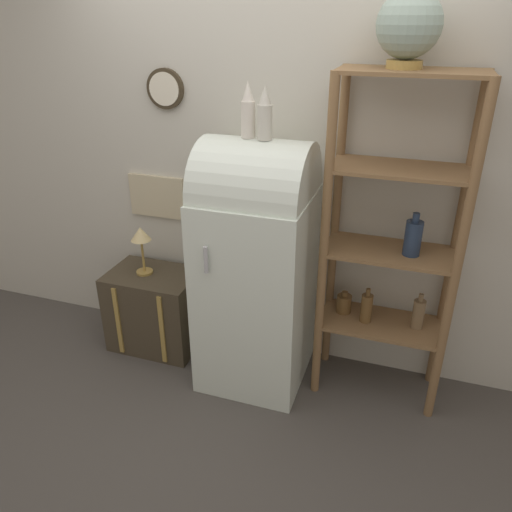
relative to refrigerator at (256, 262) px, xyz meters
name	(u,v)px	position (x,y,z in m)	size (l,w,h in m)	color
ground_plane	(244,393)	(0.00, -0.23, -0.80)	(12.00, 12.00, 0.00)	#4C4742
wall_back	(274,157)	(0.00, 0.34, 0.55)	(7.00, 0.09, 2.70)	beige
refrigerator	(256,262)	(0.00, 0.00, 0.00)	(0.62, 0.67, 1.54)	silver
suitcase_trunk	(155,309)	(-0.76, 0.07, -0.53)	(0.60, 0.42, 0.56)	#423828
shelf_unit	(392,236)	(0.75, 0.11, 0.23)	(0.73, 0.38, 1.89)	olive
globe	(409,26)	(0.70, 0.12, 1.27)	(0.30, 0.30, 0.34)	#AD8942
vase_left	(248,112)	(-0.05, 0.01, 0.87)	(0.07, 0.07, 0.29)	silver
vase_center	(265,115)	(0.05, -0.01, 0.86)	(0.08, 0.08, 0.27)	beige
desk_lamp	(141,239)	(-0.82, 0.07, 0.01)	(0.13, 0.13, 0.33)	#AD8942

